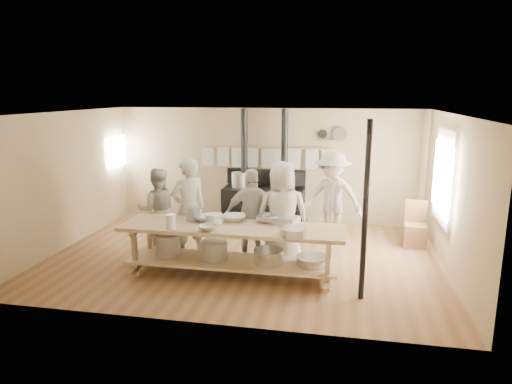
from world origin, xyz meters
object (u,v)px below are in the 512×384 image
cook_center (282,215)px  chair (415,233)px  prep_table (231,246)px  cook_right (253,216)px  cook_far_left (188,209)px  roasting_pan (282,220)px  cook_left (158,210)px  cook_by_window (332,198)px  stove (264,202)px

cook_center → chair: bearing=-160.7°
prep_table → cook_right: cook_right is taller
cook_far_left → roasting_pan: 1.78m
cook_left → cook_by_window: bearing=178.4°
stove → cook_far_left: (-0.96, -2.31, 0.39)m
stove → prep_table: 3.02m
prep_table → roasting_pan: (0.78, 0.33, 0.39)m
prep_table → cook_right: bearing=74.2°
stove → roasting_pan: 2.83m
stove → cook_left: (-1.65, -2.06, 0.27)m
stove → prep_table: (-0.00, -3.02, -0.00)m
cook_right → chair: cook_right is taller
stove → chair: stove is taller
prep_table → roasting_pan: 0.93m
stove → cook_by_window: 1.89m
cook_far_left → cook_left: bearing=-63.5°
chair → cook_left: bearing=-160.2°
cook_left → chair: (4.81, 1.18, -0.53)m
chair → cook_far_left: bearing=-154.9°
stove → cook_right: stove is taller
stove → cook_by_window: stove is taller
cook_far_left → cook_left: (-0.69, 0.25, -0.12)m
cook_far_left → cook_left: size_ratio=1.15×
cook_right → chair: size_ratio=1.90×
cook_left → stove: bearing=-148.4°
cook_right → cook_by_window: size_ratio=0.90×
cook_by_window → cook_far_left: bearing=-141.6°
cook_by_window → roasting_pan: cook_by_window is taller
stove → prep_table: stove is taller
cook_right → cook_left: bearing=-15.2°
prep_table → cook_center: 1.03m
stove → cook_center: size_ratio=1.42×
stove → roasting_pan: (0.78, -2.69, 0.39)m
stove → cook_right: (0.20, -2.29, 0.31)m
cook_center → cook_right: cook_center is taller
cook_left → cook_by_window: 3.36m
stove → cook_center: 2.57m
cook_center → cook_far_left: bearing=-17.0°
cook_center → stove: bearing=-86.1°
cook_right → roasting_pan: 0.71m
stove → cook_center: (0.75, -2.42, 0.40)m
cook_by_window → cook_center: bearing=-108.5°
cook_left → roasting_pan: 2.51m
cook_far_left → cook_right: cook_far_left is taller
stove → prep_table: size_ratio=0.72×
stove → chair: 3.29m
cook_right → cook_center: bearing=157.9°
cook_by_window → roasting_pan: bearing=-103.5°
cook_left → chair: bearing=174.0°
chair → cook_by_window: bearing=-169.3°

